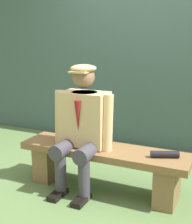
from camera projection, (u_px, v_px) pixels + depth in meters
name	position (u px, v px, depth m)	size (l,w,h in m)	color
ground_plane	(103.00, 189.00, 3.14)	(30.00, 30.00, 0.00)	#597843
bench	(103.00, 162.00, 3.08)	(1.67, 0.42, 0.44)	brown
seated_man	(82.00, 124.00, 3.02)	(0.62, 0.59, 1.23)	#D7B47F
rolled_magazine	(165.00, 154.00, 2.79)	(0.06, 0.06, 0.25)	black
stadium_wall	(149.00, 65.00, 4.24)	(12.00, 0.24, 2.24)	#3F5752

